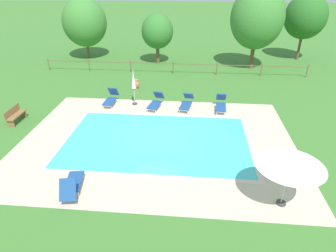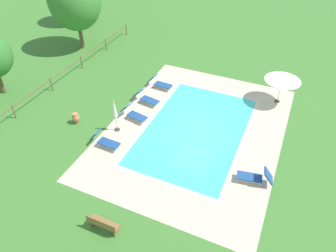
{
  "view_description": "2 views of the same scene",
  "coord_description": "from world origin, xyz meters",
  "px_view_note": "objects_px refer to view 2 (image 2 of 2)",
  "views": [
    {
      "loc": [
        1.76,
        -12.89,
        7.72
      ],
      "look_at": [
        0.53,
        0.5,
        0.6
      ],
      "focal_mm": 31.23,
      "sensor_mm": 36.0,
      "label": 1
    },
    {
      "loc": [
        -14.58,
        -4.59,
        12.78
      ],
      "look_at": [
        -1.57,
        1.18,
        1.08
      ],
      "focal_mm": 33.71,
      "sensor_mm": 36.0,
      "label": 2
    }
  ],
  "objects_px": {
    "patio_umbrella_open_foreground": "(283,78)",
    "terracotta_urn_near_fence": "(76,118)",
    "sun_lounger_north_mid": "(105,141)",
    "sun_lounger_south_near_corner": "(160,83)",
    "sun_lounger_north_end": "(255,177)",
    "sun_lounger_north_far": "(146,98)",
    "sun_lounger_north_near_steps": "(134,114)",
    "wooden_bench_lawn_side": "(103,224)",
    "patio_umbrella_closed_row_west": "(115,110)"
  },
  "relations": [
    {
      "from": "sun_lounger_north_far",
      "to": "terracotta_urn_near_fence",
      "type": "xyz_separation_m",
      "value": [
        -3.83,
        3.1,
        0.01
      ]
    },
    {
      "from": "sun_lounger_south_near_corner",
      "to": "terracotta_urn_near_fence",
      "type": "distance_m",
      "value": 6.76
    },
    {
      "from": "sun_lounger_north_mid",
      "to": "patio_umbrella_closed_row_west",
      "type": "bearing_deg",
      "value": 4.59
    },
    {
      "from": "sun_lounger_north_mid",
      "to": "sun_lounger_north_far",
      "type": "relative_size",
      "value": 0.92
    },
    {
      "from": "wooden_bench_lawn_side",
      "to": "terracotta_urn_near_fence",
      "type": "bearing_deg",
      "value": 44.87
    },
    {
      "from": "sun_lounger_north_end",
      "to": "sun_lounger_south_near_corner",
      "type": "distance_m",
      "value": 10.49
    },
    {
      "from": "sun_lounger_north_near_steps",
      "to": "terracotta_urn_near_fence",
      "type": "height_order",
      "value": "sun_lounger_north_near_steps"
    },
    {
      "from": "sun_lounger_south_near_corner",
      "to": "sun_lounger_north_end",
      "type": "bearing_deg",
      "value": -126.99
    },
    {
      "from": "sun_lounger_north_end",
      "to": "terracotta_urn_near_fence",
      "type": "bearing_deg",
      "value": 88.39
    },
    {
      "from": "sun_lounger_north_mid",
      "to": "patio_umbrella_open_foreground",
      "type": "relative_size",
      "value": 0.77
    },
    {
      "from": "sun_lounger_north_mid",
      "to": "sun_lounger_south_near_corner",
      "type": "relative_size",
      "value": 0.96
    },
    {
      "from": "sun_lounger_south_near_corner",
      "to": "terracotta_urn_near_fence",
      "type": "relative_size",
      "value": 2.64
    },
    {
      "from": "sun_lounger_north_mid",
      "to": "patio_umbrella_open_foreground",
      "type": "distance_m",
      "value": 12.36
    },
    {
      "from": "sun_lounger_north_mid",
      "to": "patio_umbrella_closed_row_west",
      "type": "distance_m",
      "value": 1.93
    },
    {
      "from": "sun_lounger_south_near_corner",
      "to": "patio_umbrella_open_foreground",
      "type": "distance_m",
      "value": 8.62
    },
    {
      "from": "sun_lounger_north_mid",
      "to": "wooden_bench_lawn_side",
      "type": "bearing_deg",
      "value": -148.04
    },
    {
      "from": "wooden_bench_lawn_side",
      "to": "terracotta_urn_near_fence",
      "type": "xyz_separation_m",
      "value": [
        5.92,
        5.89,
        -0.07
      ]
    },
    {
      "from": "wooden_bench_lawn_side",
      "to": "patio_umbrella_open_foreground",
      "type": "bearing_deg",
      "value": -22.25
    },
    {
      "from": "sun_lounger_south_near_corner",
      "to": "wooden_bench_lawn_side",
      "type": "height_order",
      "value": "sun_lounger_south_near_corner"
    },
    {
      "from": "patio_umbrella_closed_row_west",
      "to": "terracotta_urn_near_fence",
      "type": "bearing_deg",
      "value": 98.87
    },
    {
      "from": "sun_lounger_north_far",
      "to": "sun_lounger_north_end",
      "type": "height_order",
      "value": "sun_lounger_north_end"
    },
    {
      "from": "sun_lounger_north_mid",
      "to": "sun_lounger_north_end",
      "type": "xyz_separation_m",
      "value": [
        0.79,
        -8.62,
        0.0
      ]
    },
    {
      "from": "terracotta_urn_near_fence",
      "to": "sun_lounger_north_mid",
      "type": "bearing_deg",
      "value": -111.03
    },
    {
      "from": "sun_lounger_north_mid",
      "to": "terracotta_urn_near_fence",
      "type": "xyz_separation_m",
      "value": [
        1.11,
        2.89,
        -0.0
      ]
    },
    {
      "from": "patio_umbrella_open_foreground",
      "to": "sun_lounger_north_mid",
      "type": "bearing_deg",
      "value": 135.76
    },
    {
      "from": "sun_lounger_north_far",
      "to": "wooden_bench_lawn_side",
      "type": "xyz_separation_m",
      "value": [
        -9.75,
        -2.79,
        0.08
      ]
    },
    {
      "from": "patio_umbrella_closed_row_west",
      "to": "sun_lounger_south_near_corner",
      "type": "bearing_deg",
      "value": -3.84
    },
    {
      "from": "sun_lounger_north_mid",
      "to": "sun_lounger_south_near_corner",
      "type": "bearing_deg",
      "value": -2.01
    },
    {
      "from": "wooden_bench_lawn_side",
      "to": "terracotta_urn_near_fence",
      "type": "height_order",
      "value": "wooden_bench_lawn_side"
    },
    {
      "from": "patio_umbrella_open_foreground",
      "to": "patio_umbrella_closed_row_west",
      "type": "relative_size",
      "value": 1.04
    },
    {
      "from": "sun_lounger_north_far",
      "to": "terracotta_urn_near_fence",
      "type": "relative_size",
      "value": 2.75
    },
    {
      "from": "sun_lounger_south_near_corner",
      "to": "patio_umbrella_closed_row_west",
      "type": "xyz_separation_m",
      "value": [
        -5.55,
        0.37,
        1.16
      ]
    },
    {
      "from": "terracotta_urn_near_fence",
      "to": "patio_umbrella_closed_row_west",
      "type": "bearing_deg",
      "value": -81.13
    },
    {
      "from": "terracotta_urn_near_fence",
      "to": "wooden_bench_lawn_side",
      "type": "bearing_deg",
      "value": -135.13
    },
    {
      "from": "patio_umbrella_open_foreground",
      "to": "terracotta_urn_near_fence",
      "type": "bearing_deg",
      "value": 123.84
    },
    {
      "from": "sun_lounger_north_near_steps",
      "to": "sun_lounger_north_far",
      "type": "distance_m",
      "value": 1.95
    },
    {
      "from": "sun_lounger_north_near_steps",
      "to": "wooden_bench_lawn_side",
      "type": "xyz_separation_m",
      "value": [
        -7.8,
        -2.7,
        0.07
      ]
    },
    {
      "from": "sun_lounger_north_near_steps",
      "to": "sun_lounger_south_near_corner",
      "type": "height_order",
      "value": "sun_lounger_north_near_steps"
    },
    {
      "from": "patio_umbrella_open_foreground",
      "to": "wooden_bench_lawn_side",
      "type": "bearing_deg",
      "value": 157.75
    },
    {
      "from": "terracotta_urn_near_fence",
      "to": "sun_lounger_north_far",
      "type": "bearing_deg",
      "value": -39.03
    },
    {
      "from": "sun_lounger_north_end",
      "to": "sun_lounger_south_near_corner",
      "type": "relative_size",
      "value": 0.98
    },
    {
      "from": "sun_lounger_north_near_steps",
      "to": "sun_lounger_north_mid",
      "type": "height_order",
      "value": "sun_lounger_north_mid"
    },
    {
      "from": "sun_lounger_north_far",
      "to": "sun_lounger_south_near_corner",
      "type": "height_order",
      "value": "sun_lounger_south_near_corner"
    },
    {
      "from": "wooden_bench_lawn_side",
      "to": "patio_umbrella_closed_row_west",
      "type": "bearing_deg",
      "value": 26.18
    },
    {
      "from": "sun_lounger_north_end",
      "to": "patio_umbrella_open_foreground",
      "type": "bearing_deg",
      "value": 0.46
    },
    {
      "from": "sun_lounger_north_far",
      "to": "terracotta_urn_near_fence",
      "type": "distance_m",
      "value": 4.93
    },
    {
      "from": "sun_lounger_north_far",
      "to": "terracotta_urn_near_fence",
      "type": "bearing_deg",
      "value": 140.97
    },
    {
      "from": "sun_lounger_north_mid",
      "to": "sun_lounger_south_near_corner",
      "type": "xyz_separation_m",
      "value": [
        7.1,
        -0.25,
        -0.01
      ]
    },
    {
      "from": "sun_lounger_north_near_steps",
      "to": "sun_lounger_north_far",
      "type": "height_order",
      "value": "sun_lounger_north_near_steps"
    },
    {
      "from": "sun_lounger_north_end",
      "to": "sun_lounger_north_far",
      "type": "bearing_deg",
      "value": 63.72
    }
  ]
}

